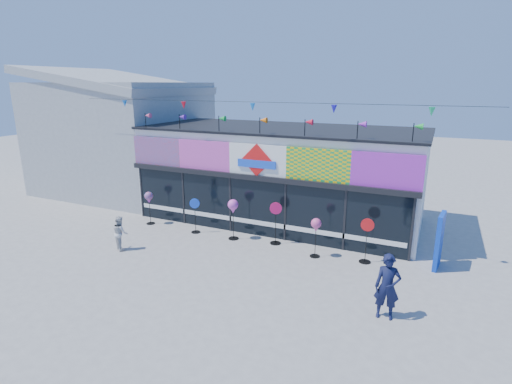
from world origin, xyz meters
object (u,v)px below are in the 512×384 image
Objects in this scene: spinner_3 at (276,222)px; spinner_5 at (366,239)px; spinner_1 at (195,215)px; blue_sign at (439,241)px; spinner_2 at (233,208)px; adult_man at (387,287)px; child at (120,233)px; spinner_0 at (149,198)px; spinner_4 at (316,226)px.

spinner_3 is 3.43m from spinner_5.
spinner_5 is (6.86, 0.02, 0.07)m from spinner_1.
spinner_2 is at bearing -168.26° from blue_sign.
child is at bearing 169.66° from adult_man.
child is (-8.43, -2.62, -0.20)m from spinner_5.
spinner_2 is 0.98× the size of spinner_3.
child is (-9.50, 0.58, -0.25)m from adult_man.
spinner_3 reaches higher than child.
spinner_5 is at bearing -157.78° from blue_sign.
spinner_1 is at bearing -90.65° from child.
spinner_1 is 1.14× the size of child.
spinner_1 reaches higher than spinner_0.
spinner_1 is at bearing -1.58° from spinner_0.
spinner_3 reaches higher than spinner_5.
blue_sign is 1.16× the size of spinner_2.
blue_sign is at bearing 66.16° from adult_man.
spinner_3 is 5.77m from child.
spinner_2 is 3.43m from spinner_4.
spinner_4 is (7.54, -0.31, -0.02)m from spinner_0.
spinner_2 is 1.03× the size of spinner_5.
blue_sign is 2.32m from spinner_5.
adult_man is at bearing -46.55° from spinner_4.
blue_sign is at bearing 15.13° from spinner_5.
spinner_3 is 1.82m from spinner_4.
adult_man is (2.77, -2.93, -0.26)m from spinner_4.
spinner_2 is 1.76m from spinner_3.
spinner_1 is 5.18m from spinner_4.
spinner_5 is (3.42, -0.25, -0.04)m from spinner_3.
spinner_5 is 1.24× the size of child.
spinner_2 is 0.92× the size of adult_man.
spinner_4 is at bearing -2.72° from spinner_1.
spinner_3 is at bearing 135.67° from adult_man.
spinner_0 is at bearing -42.51° from child.
spinner_5 is at bearing -4.22° from spinner_3.
spinner_4 is 1.12× the size of child.
spinner_0 is 0.89× the size of spinner_2.
spinner_4 is 1.75m from spinner_5.
blue_sign is at bearing 12.49° from spinner_4.
adult_man reaches higher than spinner_0.
spinner_5 reaches higher than spinner_4.
adult_man reaches higher than spinner_4.
spinner_2 is 6.98m from adult_man.
adult_man is (4.50, -3.45, 0.01)m from spinner_3.
adult_man reaches higher than spinner_1.
spinner_5 is 0.89× the size of adult_man.
spinner_1 is at bearing -179.82° from spinner_5.
spinner_1 is (-9.10, -0.63, -0.18)m from blue_sign.
spinner_4 is at bearing -160.42° from blue_sign.
spinner_1 is (2.38, -0.07, -0.39)m from spinner_0.
spinner_3 reaches higher than spinner_0.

